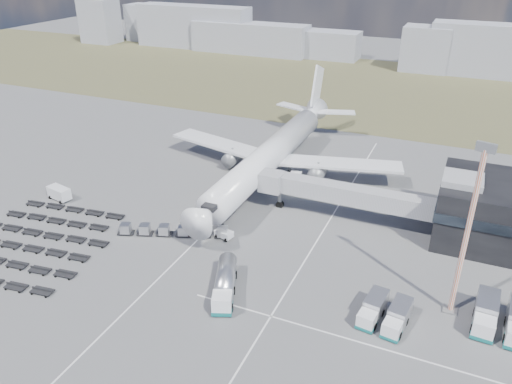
% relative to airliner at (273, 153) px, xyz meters
% --- Properties ---
extents(ground, '(420.00, 420.00, 0.00)m').
position_rel_airliner_xyz_m(ground, '(0.00, -32.38, -5.29)').
color(ground, '#565659').
rests_on(ground, ground).
extents(grass_strip, '(420.00, 90.00, 0.01)m').
position_rel_airliner_xyz_m(grass_strip, '(0.00, 77.62, -5.29)').
color(grass_strip, brown).
rests_on(grass_strip, ground).
extents(lane_markings, '(47.12, 110.00, 0.01)m').
position_rel_airliner_xyz_m(lane_markings, '(9.77, -29.38, -5.29)').
color(lane_markings, silver).
rests_on(lane_markings, ground).
extents(jet_bridge, '(30.30, 3.80, 7.05)m').
position_rel_airliner_xyz_m(jet_bridge, '(15.90, -11.95, -0.24)').
color(jet_bridge, '#939399').
rests_on(jet_bridge, ground).
extents(airliner, '(51.59, 64.53, 17.62)m').
position_rel_airliner_xyz_m(airliner, '(0.00, 0.00, 0.00)').
color(airliner, white).
rests_on(airliner, ground).
extents(skyline, '(275.57, 25.75, 19.79)m').
position_rel_airliner_xyz_m(skyline, '(-28.65, 115.35, 2.38)').
color(skyline, '#9697A3').
rests_on(skyline, ground).
extents(fuel_tanker, '(6.34, 10.78, 3.41)m').
position_rel_airliner_xyz_m(fuel_tanker, '(8.35, -38.42, -3.59)').
color(fuel_tanker, white).
rests_on(fuel_tanker, ground).
extents(pushback_tug, '(3.23, 2.27, 1.36)m').
position_rel_airliner_xyz_m(pushback_tug, '(1.69, -25.63, -4.61)').
color(pushback_tug, white).
rests_on(pushback_tug, ground).
extents(utility_van, '(5.04, 3.07, 2.48)m').
position_rel_airliner_xyz_m(utility_van, '(-33.00, -25.79, -4.05)').
color(utility_van, white).
rests_on(utility_van, ground).
extents(catering_truck, '(3.25, 5.81, 2.51)m').
position_rel_airliner_xyz_m(catering_truck, '(6.05, -3.58, -4.00)').
color(catering_truck, white).
rests_on(catering_truck, ground).
extents(service_trucks_near, '(6.25, 7.19, 2.63)m').
position_rel_airliner_xyz_m(service_trucks_near, '(29.68, -35.51, -3.86)').
color(service_trucks_near, white).
rests_on(service_trucks_near, ground).
extents(service_trucks_far, '(6.83, 8.02, 3.09)m').
position_rel_airliner_xyz_m(service_trucks_far, '(43.26, -30.90, -3.62)').
color(service_trucks_far, white).
rests_on(service_trucks_far, ground).
extents(uld_row, '(18.27, 7.96, 1.71)m').
position_rel_airliner_xyz_m(uld_row, '(-6.20, -28.33, -4.27)').
color(uld_row, black).
rests_on(uld_row, ground).
extents(baggage_dollies, '(26.57, 26.02, 0.75)m').
position_rel_airliner_xyz_m(baggage_dollies, '(-26.54, -39.66, -4.92)').
color(baggage_dollies, black).
rests_on(baggage_dollies, ground).
extents(floodlight_mast, '(2.26, 1.83, 23.71)m').
position_rel_airliner_xyz_m(floodlight_mast, '(37.31, -29.78, 6.59)').
color(floodlight_mast, '#CE4E21').
rests_on(floodlight_mast, ground).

